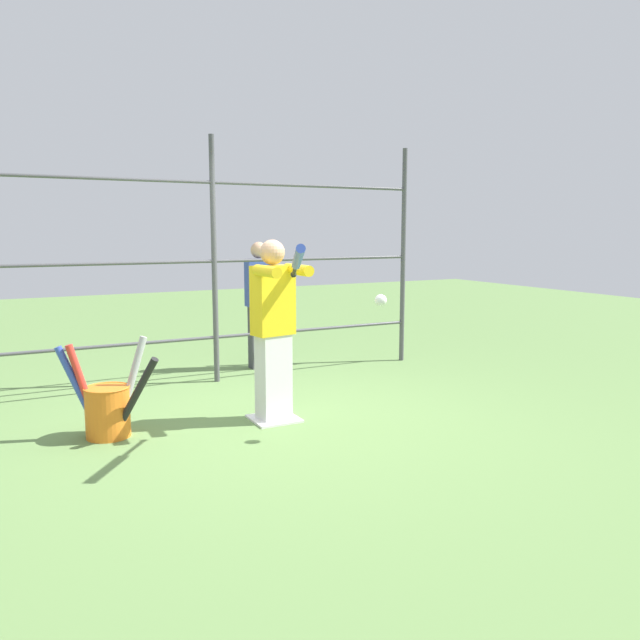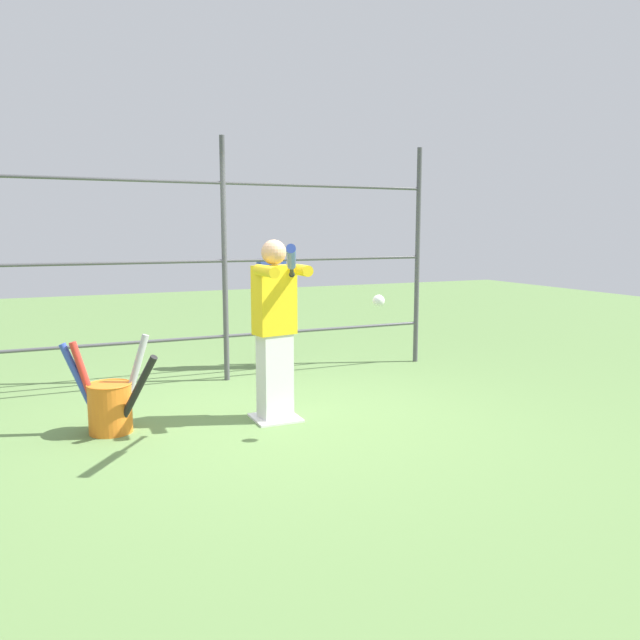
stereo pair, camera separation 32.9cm
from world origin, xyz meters
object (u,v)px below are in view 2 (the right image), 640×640
softball_in_flight (379,301)px  batter (275,324)px  bystander_behind_fence (272,303)px  baseball_bat_swinging (291,260)px  bat_bucket (110,404)px

softball_in_flight → batter: bearing=-53.2°
batter → bystander_behind_fence: size_ratio=1.04×
batter → baseball_bat_swinging: size_ratio=1.96×
baseball_bat_swinging → bat_bucket: 2.02m
batter → baseball_bat_swinging: 1.08m
batter → softball_in_flight: size_ratio=16.54×
softball_in_flight → bystander_behind_fence: bearing=-92.2°
bat_bucket → bystander_behind_fence: 2.82m
softball_in_flight → bat_bucket: 2.37m
softball_in_flight → bystander_behind_fence: 2.85m
batter → baseball_bat_swinging: bearing=78.0°
baseball_bat_swinging → softball_in_flight: 0.85m
bat_bucket → softball_in_flight: bearing=153.1°
baseball_bat_swinging → bat_bucket: (1.19, -1.09, -1.21)m
bystander_behind_fence → bat_bucket: bearing=41.6°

